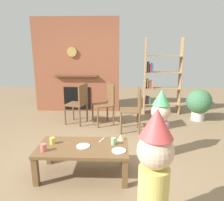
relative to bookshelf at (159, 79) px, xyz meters
name	(u,v)px	position (x,y,z in m)	size (l,w,h in m)	color
ground_plane	(102,158)	(-1.28, -2.40, -0.89)	(12.00, 12.00, 0.00)	#846B4C
brick_fireplace_feature	(77,66)	(-2.11, 0.20, 0.30)	(2.20, 0.28, 2.40)	#935138
bookshelf	(159,79)	(0.00, 0.00, 0.00)	(0.90, 0.28, 1.90)	#9E7A51
coffee_table	(83,150)	(-1.49, -2.84, -0.54)	(1.19, 0.62, 0.41)	brown
paper_cup_near_left	(52,141)	(-1.91, -2.78, -0.44)	(0.07, 0.07, 0.09)	#F2CC4C
paper_cup_near_right	(44,148)	(-1.96, -2.99, -0.43)	(0.07, 0.07, 0.10)	#E5666B
paper_cup_center	(113,141)	(-1.09, -2.77, -0.43)	(0.06, 0.06, 0.09)	#8CD18C
paper_plate_front	(83,146)	(-1.48, -2.85, -0.47)	(0.18, 0.18, 0.01)	white
paper_plate_rear	(119,151)	(-1.01, -2.96, -0.47)	(0.18, 0.18, 0.01)	white
birthday_cake_slice	(121,137)	(-0.98, -2.62, -0.44)	(0.10, 0.10, 0.07)	#EAC68C
table_fork	(102,140)	(-1.25, -2.64, -0.48)	(0.15, 0.02, 0.01)	silver
child_with_cone_hat	(154,168)	(-0.69, -3.71, -0.26)	(0.33, 0.33, 1.19)	#E0CC66
child_in_pink	(160,121)	(-0.38, -2.27, -0.33)	(0.30, 0.30, 1.07)	#EAB2C6
dining_chair_left	(80,101)	(-1.88, -0.86, -0.38)	(0.50, 0.50, 0.90)	brown
dining_chair_middle	(107,101)	(-1.28, -0.84, -0.38)	(0.53, 0.53, 0.90)	brown
dining_chair_right	(135,107)	(-0.70, -1.26, -0.38)	(0.41, 0.41, 0.90)	brown
potted_plant_tall	(199,103)	(0.84, -0.52, -0.47)	(0.57, 0.57, 0.74)	beige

